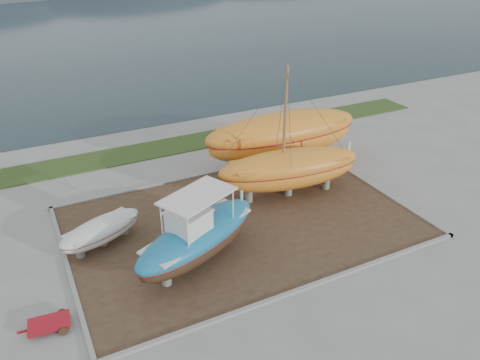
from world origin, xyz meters
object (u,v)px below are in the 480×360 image
orange_bare_hull (282,140)px  red_trailer (50,325)px  white_dinghy (102,233)px  orange_sailboat (291,134)px  blue_caique (198,230)px

orange_bare_hull → red_trailer: (-15.97, -8.57, -1.68)m
white_dinghy → orange_bare_hull: size_ratio=0.41×
orange_sailboat → red_trailer: orange_sailboat is taller
blue_caique → orange_sailboat: (7.23, 3.54, 2.13)m
blue_caique → orange_sailboat: 8.33m
orange_bare_hull → white_dinghy: bearing=-161.3°
orange_sailboat → blue_caique: bearing=-145.6°
blue_caique → red_trailer: size_ratio=3.11×
blue_caique → red_trailer: (-6.96, -1.30, -1.68)m
blue_caique → orange_sailboat: orange_sailboat is taller
orange_bare_hull → red_trailer: bearing=-149.7°
red_trailer → orange_sailboat: bearing=24.3°
blue_caique → orange_sailboat: bearing=1.3°
white_dinghy → red_trailer: (-3.15, -4.73, -0.56)m
white_dinghy → red_trailer: white_dinghy is taller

